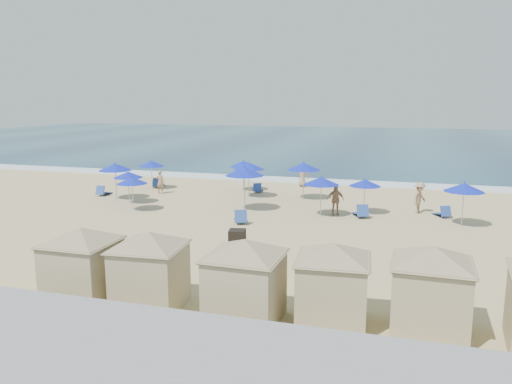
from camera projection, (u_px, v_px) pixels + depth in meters
ground at (256, 230)px, 24.41m from camera, size 160.00×160.00×0.00m
ocean at (359, 141)px, 76.21m from camera, size 160.00×80.00×0.06m
surf_line at (313, 181)px, 39.00m from camera, size 160.00×2.50×0.08m
seawall at (89, 347)px, 11.58m from camera, size 160.00×6.10×1.22m
trash_bin at (237, 238)px, 21.80m from camera, size 0.83×0.83×0.71m
cabana_0 at (82, 255)px, 15.60m from camera, size 4.22×4.22×2.65m
cabana_1 at (150, 260)px, 15.14m from camera, size 4.19×4.19×2.64m
cabana_2 at (245, 270)px, 14.12m from camera, size 4.30×4.30×2.70m
cabana_3 at (333, 273)px, 14.01m from camera, size 4.16×4.16×2.62m
cabana_4 at (431, 278)px, 13.44m from camera, size 4.32×4.32×2.71m
umbrella_0 at (115, 167)px, 31.72m from camera, size 2.11×2.11×2.40m
umbrella_1 at (128, 175)px, 30.50m from camera, size 1.81×1.81×2.05m
umbrella_2 at (151, 164)px, 35.52m from camera, size 1.84×1.84×2.10m
umbrella_3 at (132, 180)px, 28.43m from camera, size 1.79×1.79×2.04m
umbrella_4 at (243, 164)px, 34.75m from camera, size 1.93×1.93×2.19m
umbrella_5 at (249, 166)px, 32.36m from camera, size 2.09×2.09×2.38m
umbrella_6 at (245, 171)px, 28.48m from camera, size 2.30×2.30×2.62m
umbrella_7 at (304, 166)px, 31.69m from camera, size 2.15×2.15×2.45m
umbrella_8 at (321, 181)px, 27.04m from camera, size 1.99×1.99×2.26m
umbrella_9 at (365, 183)px, 27.63m from camera, size 1.79×1.79×2.03m
umbrella_10 at (464, 187)px, 24.87m from camera, size 2.01×2.01×2.29m
beach_chair_0 at (103, 192)px, 33.32m from camera, size 0.67×1.33×0.71m
beach_chair_1 at (158, 184)px, 36.34m from camera, size 0.89×1.46×0.75m
beach_chair_2 at (258, 189)px, 34.44m from camera, size 0.79×1.36×0.70m
beach_chair_3 at (240, 218)px, 25.81m from camera, size 1.10×1.54×0.77m
beach_chair_4 at (361, 212)px, 27.13m from camera, size 1.06×1.53×0.77m
beach_chair_5 at (443, 213)px, 27.17m from camera, size 0.99×1.36×0.68m
beachgoer_0 at (160, 182)px, 33.90m from camera, size 0.59×0.40×1.59m
beachgoer_1 at (335, 200)px, 27.59m from camera, size 1.07×0.66×1.69m
beachgoer_2 at (420, 198)px, 28.00m from camera, size 1.12×1.32×1.77m
beachgoer_3 at (303, 176)px, 36.59m from camera, size 0.88×0.66×1.61m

